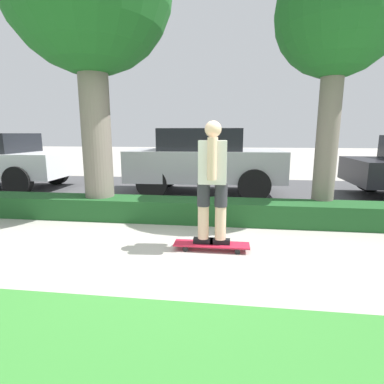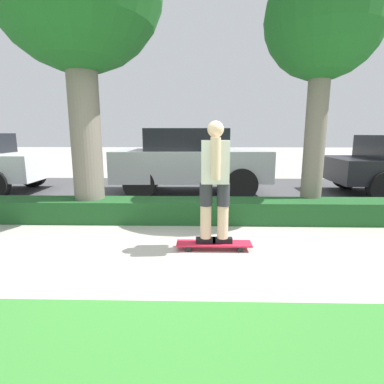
# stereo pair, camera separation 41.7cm
# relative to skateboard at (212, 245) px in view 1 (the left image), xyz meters

# --- Properties ---
(ground_plane) EXTENTS (60.00, 60.00, 0.00)m
(ground_plane) POSITION_rel_skateboard_xyz_m (-0.50, -0.29, -0.07)
(ground_plane) COLOR #ADA89E
(street_asphalt) EXTENTS (18.63, 5.00, 0.01)m
(street_asphalt) POSITION_rel_skateboard_xyz_m (-0.50, 3.91, -0.07)
(street_asphalt) COLOR #474749
(street_asphalt) RESTS_ON ground_plane
(hedge_row) EXTENTS (18.63, 0.60, 0.39)m
(hedge_row) POSITION_rel_skateboard_xyz_m (-0.50, 1.31, 0.12)
(hedge_row) COLOR #1E5123
(hedge_row) RESTS_ON ground_plane
(skateboard) EXTENTS (1.00, 0.24, 0.09)m
(skateboard) POSITION_rel_skateboard_xyz_m (0.00, 0.00, 0.00)
(skateboard) COLOR red
(skateboard) RESTS_ON ground_plane
(skater_person) EXTENTS (0.48, 0.41, 1.59)m
(skater_person) POSITION_rel_skateboard_xyz_m (0.00, 0.00, 0.86)
(skater_person) COLOR black
(skater_person) RESTS_ON skateboard
(tree_mid) EXTENTS (1.95, 1.95, 4.36)m
(tree_mid) POSITION_rel_skateboard_xyz_m (1.84, 1.63, 3.21)
(tree_mid) COLOR #70665B
(tree_mid) RESTS_ON ground_plane
(parked_car_middle) EXTENTS (3.87, 1.95, 1.64)m
(parked_car_middle) POSITION_rel_skateboard_xyz_m (-0.44, 3.84, 0.79)
(parked_car_middle) COLOR #B7B7BC
(parked_car_middle) RESTS_ON ground_plane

